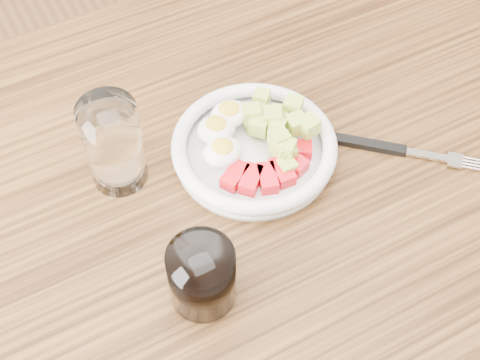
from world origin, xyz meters
TOP-DOWN VIEW (x-y plane):
  - dining_table at (0.00, 0.00)m, footprint 1.50×0.90m
  - bowl at (0.04, 0.06)m, footprint 0.23×0.23m
  - fork at (0.21, -0.02)m, footprint 0.18×0.16m
  - water_glass at (-0.14, 0.11)m, footprint 0.07×0.07m
  - coffee_glass at (-0.12, -0.10)m, footprint 0.08×0.08m

SIDE VIEW (x-z plane):
  - dining_table at x=0.00m, z-range 0.28..1.05m
  - fork at x=0.21m, z-range 0.77..0.78m
  - bowl at x=0.04m, z-range 0.76..0.82m
  - coffee_glass at x=-0.12m, z-range 0.77..0.86m
  - water_glass at x=-0.14m, z-range 0.77..0.90m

